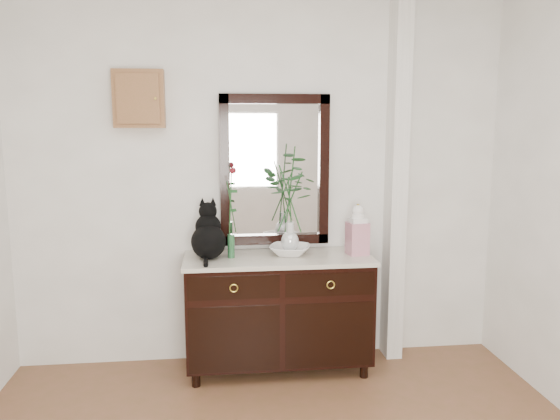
{
  "coord_description": "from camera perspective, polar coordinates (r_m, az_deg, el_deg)",
  "views": [
    {
      "loc": [
        -0.32,
        -2.0,
        1.8
      ],
      "look_at": [
        0.1,
        1.63,
        1.2
      ],
      "focal_mm": 35.0,
      "sensor_mm": 36.0,
      "label": 1
    }
  ],
  "objects": [
    {
      "name": "wall_back",
      "position": [
        4.02,
        -1.99,
        2.88
      ],
      "size": [
        3.6,
        0.04,
        2.7
      ],
      "primitive_type": "cube",
      "color": "white",
      "rests_on": "ground"
    },
    {
      "name": "pilaster",
      "position": [
        4.14,
        12.04,
        2.87
      ],
      "size": [
        0.12,
        0.2,
        2.7
      ],
      "primitive_type": "cube",
      "color": "white",
      "rests_on": "ground"
    },
    {
      "name": "sideboard",
      "position": [
        3.98,
        -0.17,
        -10.13
      ],
      "size": [
        1.33,
        0.52,
        0.82
      ],
      "color": "black",
      "rests_on": "ground"
    },
    {
      "name": "wall_mirror",
      "position": [
        4.01,
        -0.55,
        4.16
      ],
      "size": [
        0.8,
        0.06,
        1.1
      ],
      "color": "black",
      "rests_on": "wall_back"
    },
    {
      "name": "key_cabinet",
      "position": [
        3.98,
        -14.52,
        11.19
      ],
      "size": [
        0.35,
        0.1,
        0.4
      ],
      "primitive_type": "cube",
      "color": "brown",
      "rests_on": "wall_back"
    },
    {
      "name": "cat",
      "position": [
        3.82,
        -7.5,
        -2.12
      ],
      "size": [
        0.28,
        0.35,
        0.39
      ],
      "primitive_type": null,
      "rotation": [
        0.0,
        0.0,
        0.02
      ],
      "color": "black",
      "rests_on": "sideboard"
    },
    {
      "name": "lotus_bowl",
      "position": [
        3.91,
        1.04,
        -4.21
      ],
      "size": [
        0.36,
        0.36,
        0.07
      ],
      "primitive_type": "imported",
      "rotation": [
        0.0,
        0.0,
        -0.28
      ],
      "color": "white",
      "rests_on": "sideboard"
    },
    {
      "name": "vase_branches",
      "position": [
        3.84,
        1.06,
        1.13
      ],
      "size": [
        0.39,
        0.39,
        0.77
      ],
      "primitive_type": null,
      "rotation": [
        0.0,
        0.0,
        -0.09
      ],
      "color": "silver",
      "rests_on": "lotus_bowl"
    },
    {
      "name": "bud_vase_rose",
      "position": [
        3.79,
        -5.18,
        -0.23
      ],
      "size": [
        0.1,
        0.1,
        0.65
      ],
      "primitive_type": null,
      "rotation": [
        0.0,
        0.0,
        0.37
      ],
      "color": "#265B32",
      "rests_on": "sideboard"
    },
    {
      "name": "ginger_jar",
      "position": [
        3.94,
        8.1,
        -1.97
      ],
      "size": [
        0.16,
        0.16,
        0.37
      ],
      "primitive_type": null,
      "rotation": [
        0.0,
        0.0,
        0.14
      ],
      "color": "white",
      "rests_on": "sideboard"
    }
  ]
}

